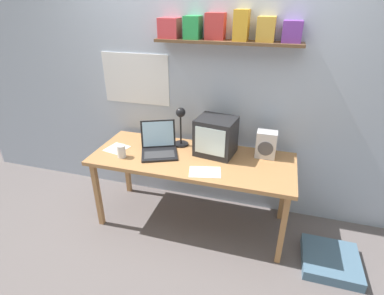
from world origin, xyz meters
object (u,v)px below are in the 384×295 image
at_px(floor_cushion, 330,261).
at_px(loose_paper_near_laptop, 205,172).
at_px(crt_monitor, 216,136).
at_px(printed_handout, 117,148).
at_px(laptop, 159,145).
at_px(juice_glass, 121,152).
at_px(desk_lamp, 181,123).
at_px(space_heater, 266,144).
at_px(corner_desk, 192,163).

bearing_deg(floor_cushion, loose_paper_near_laptop, -179.62).
height_order(crt_monitor, floor_cushion, crt_monitor).
height_order(crt_monitor, printed_handout, crt_monitor).
height_order(crt_monitor, laptop, crt_monitor).
xyz_separation_m(juice_glass, floor_cushion, (1.87, -0.04, -0.73)).
bearing_deg(laptop, floor_cushion, -31.93).
height_order(desk_lamp, printed_handout, desk_lamp).
height_order(juice_glass, loose_paper_near_laptop, juice_glass).
bearing_deg(space_heater, juice_glass, -162.68).
bearing_deg(corner_desk, juice_glass, -164.32).
xyz_separation_m(loose_paper_near_laptop, floor_cushion, (1.09, 0.01, -0.68)).
distance_m(desk_lamp, loose_paper_near_laptop, 0.58).
bearing_deg(desk_lamp, printed_handout, -179.71).
bearing_deg(loose_paper_near_laptop, printed_handout, 169.00).
bearing_deg(crt_monitor, corner_desk, -134.11).
relative_size(space_heater, printed_handout, 1.05).
bearing_deg(desk_lamp, corner_desk, -69.48).
bearing_deg(space_heater, crt_monitor, -170.80).
relative_size(corner_desk, floor_cushion, 4.00).
bearing_deg(printed_handout, corner_desk, 2.85).
xyz_separation_m(crt_monitor, juice_glass, (-0.79, -0.31, -0.12)).
xyz_separation_m(laptop, juice_glass, (-0.28, -0.19, -0.01)).
bearing_deg(floor_cushion, crt_monitor, 162.37).
distance_m(corner_desk, laptop, 0.35).
bearing_deg(desk_lamp, floor_cushion, -36.28).
relative_size(laptop, desk_lamp, 1.09).
bearing_deg(crt_monitor, space_heater, 17.45).
relative_size(corner_desk, crt_monitor, 4.83).
bearing_deg(corner_desk, space_heater, 18.50).
height_order(crt_monitor, loose_paper_near_laptop, crt_monitor).
distance_m(juice_glass, floor_cushion, 2.01).
distance_m(corner_desk, floor_cushion, 1.43).
height_order(juice_glass, space_heater, space_heater).
bearing_deg(crt_monitor, desk_lamp, -179.28).
height_order(space_heater, loose_paper_near_laptop, space_heater).
distance_m(crt_monitor, space_heater, 0.45).
height_order(loose_paper_near_laptop, floor_cushion, loose_paper_near_laptop).
relative_size(crt_monitor, juice_glass, 3.23).
relative_size(laptop, floor_cushion, 0.96).
relative_size(corner_desk, desk_lamp, 4.55).
height_order(loose_paper_near_laptop, printed_handout, same).
bearing_deg(loose_paper_near_laptop, space_heater, 43.16).
bearing_deg(laptop, juice_glass, -169.66).
bearing_deg(desk_lamp, space_heater, -19.27).
distance_m(printed_handout, floor_cushion, 2.12).
distance_m(laptop, desk_lamp, 0.29).
height_order(space_heater, floor_cushion, space_heater).
bearing_deg(laptop, space_heater, -12.61).
bearing_deg(corner_desk, crt_monitor, 37.44).
distance_m(crt_monitor, floor_cushion, 1.42).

